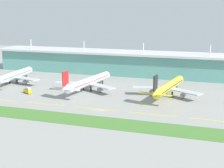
# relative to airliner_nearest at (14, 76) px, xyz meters

# --- Properties ---
(ground_plane) EXTENTS (600.00, 600.00, 0.00)m
(ground_plane) POSITION_rel_airliner_nearest_xyz_m (90.65, -47.04, -6.44)
(ground_plane) COLOR gray
(terminal_building) EXTENTS (288.00, 34.00, 29.73)m
(terminal_building) POSITION_rel_airliner_nearest_xyz_m (90.65, 66.80, 4.13)
(terminal_building) COLOR #5B9E93
(terminal_building) RESTS_ON ground
(airliner_nearest) EXTENTS (48.59, 60.38, 18.90)m
(airliner_nearest) POSITION_rel_airliner_nearest_xyz_m (0.00, 0.00, 0.00)
(airliner_nearest) COLOR white
(airliner_nearest) RESTS_ON ground
(airliner_near_middle) EXTENTS (48.40, 67.16, 18.90)m
(airliner_near_middle) POSITION_rel_airliner_nearest_xyz_m (65.38, -3.78, 0.01)
(airliner_near_middle) COLOR white
(airliner_near_middle) RESTS_ON ground
(airliner_far_middle) EXTENTS (48.30, 63.16, 18.90)m
(airliner_far_middle) POSITION_rel_airliner_nearest_xyz_m (123.24, -1.21, 0.00)
(airliner_far_middle) COLOR yellow
(airliner_far_middle) RESTS_ON ground
(taxiway_stripe_mid_west) EXTENTS (28.00, 0.70, 0.04)m
(taxiway_stripe_mid_west) POSITION_rel_airliner_nearest_xyz_m (53.65, -45.56, -6.42)
(taxiway_stripe_mid_west) COLOR yellow
(taxiway_stripe_mid_west) RESTS_ON ground
(taxiway_stripe_centre) EXTENTS (28.00, 0.70, 0.04)m
(taxiway_stripe_centre) POSITION_rel_airliner_nearest_xyz_m (87.65, -45.56, -6.42)
(taxiway_stripe_centre) COLOR yellow
(taxiway_stripe_centre) RESTS_ON ground
(taxiway_stripe_mid_east) EXTENTS (28.00, 0.70, 0.04)m
(taxiway_stripe_mid_east) POSITION_rel_airliner_nearest_xyz_m (121.65, -45.56, -6.42)
(taxiway_stripe_mid_east) COLOR yellow
(taxiway_stripe_mid_east) RESTS_ON ground
(taxiway_stripe_east) EXTENTS (28.00, 0.70, 0.04)m
(taxiway_stripe_east) POSITION_rel_airliner_nearest_xyz_m (155.65, -45.56, -6.42)
(taxiway_stripe_east) COLOR yellow
(taxiway_stripe_east) RESTS_ON ground
(grass_verge) EXTENTS (300.00, 18.00, 0.10)m
(grass_verge) POSITION_rel_airliner_nearest_xyz_m (90.65, -67.22, -6.39)
(grass_verge) COLOR #477A33
(grass_verge) RESTS_ON ground
(fuel_truck) EXTENTS (7.56, 5.77, 4.95)m
(fuel_truck) POSITION_rel_airliner_nearest_xyz_m (28.47, -25.27, -4.18)
(fuel_truck) COLOR gold
(fuel_truck) RESTS_ON ground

